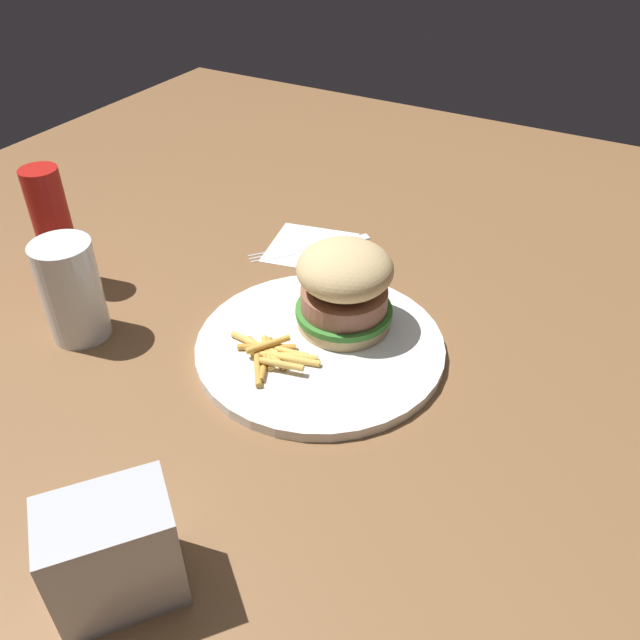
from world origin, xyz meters
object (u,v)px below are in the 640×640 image
Objects in this scene: sandwich at (344,286)px; fries_pile at (271,354)px; napkin at (311,247)px; fork at (309,246)px; napkin_dispenser at (113,553)px; ketchup_bottle at (54,229)px; drink_glass at (73,296)px; plate at (320,346)px.

sandwich reaches higher than fries_pile.
fries_pile is (0.04, 0.09, -0.05)m from sandwich.
fork reaches higher than napkin.
napkin_dispenser is (-0.04, 0.27, 0.03)m from fries_pile.
sandwich is 0.98× the size of napkin.
ketchup_bottle is (0.31, -0.01, 0.06)m from fries_pile.
fries_pile is 0.23m from drink_glass.
sandwich is at bearing 131.37° from napkin.
drink_glass reaches higher than fork.
drink_glass reaches higher than napkin_dispenser.
fries_pile reaches higher than fork.
sandwich reaches higher than fork.
fork is 0.32m from drink_glass.
plate is at bearing -157.30° from drink_glass.
napkin_dispenser is at bearing 91.82° from plate.
napkin is (0.09, -0.23, -0.02)m from fries_pile.
fries_pile is 0.32m from ketchup_bottle.
drink_glass is (0.25, 0.10, 0.04)m from plate.
ketchup_bottle reaches higher than napkin.
fork is 1.23× the size of drink_glass.
fries_pile is (0.03, 0.05, 0.01)m from plate.
plate reaches higher than fork.
sandwich is at bearing -98.34° from plate.
ketchup_bottle reaches higher than drink_glass.
drink_glass reaches higher than plate.
plate reaches higher than napkin.
napkin_dispenser is (-0.13, 0.50, 0.04)m from fork.
fork is at bearing -135.35° from ketchup_bottle.
sandwich is at bearing 131.85° from fork.
ketchup_bottle is (0.35, 0.08, 0.01)m from sandwich.
plate is 0.32m from napkin_dispenser.
drink_glass reaches higher than sandwich.
plate is 1.90× the size of fork.
plate is 2.46× the size of napkin.
napkin_dispenser is (-0.13, 0.50, 0.05)m from napkin.
napkin is at bearing -114.41° from drink_glass.
sandwich is at bearing -113.39° from fries_pile.
plate is at bearing 123.12° from fork.
fries_pile is 0.94× the size of drink_glass.
ketchup_bottle is (0.34, 0.04, 0.07)m from plate.
fries_pile is 0.72× the size of ketchup_bottle.
drink_glass reaches higher than napkin.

